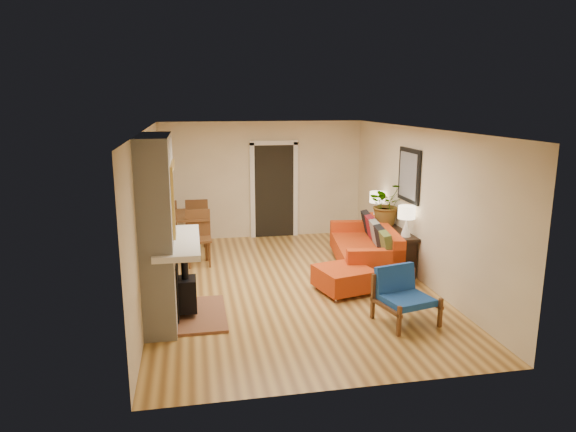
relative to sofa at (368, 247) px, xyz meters
name	(u,v)px	position (x,y,z in m)	size (l,w,h in m)	color
room_shell	(295,186)	(-1.00, 1.95, 0.85)	(6.50, 6.50, 6.50)	#D9A753
fireplace	(162,234)	(-3.61, -1.68, 0.85)	(1.09, 1.68, 2.60)	white
sofa	(368,247)	(0.00, 0.00, 0.00)	(1.26, 2.35, 0.88)	silver
ottoman	(344,278)	(-0.81, -1.14, -0.15)	(0.97, 0.97, 0.41)	silver
blue_chair	(402,292)	(-0.33, -2.35, 0.02)	(0.87, 0.86, 0.76)	brown
dining_table	(193,222)	(-3.17, 1.42, 0.29)	(0.80, 1.91, 1.03)	brown
console_table	(391,235)	(0.46, 0.08, 0.19)	(0.34, 1.85, 0.72)	black
lamp_near	(406,217)	(0.46, -0.59, 0.67)	(0.30, 0.30, 0.54)	white
lamp_far	(377,202)	(0.46, 0.86, 0.67)	(0.30, 0.30, 0.54)	white
houseplant	(387,204)	(0.45, 0.31, 0.74)	(0.73, 0.63, 0.81)	#1E5919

